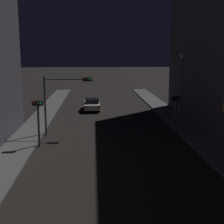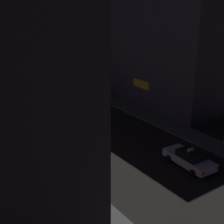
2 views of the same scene
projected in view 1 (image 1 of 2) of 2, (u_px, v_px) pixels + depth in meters
name	position (u px, v px, depth m)	size (l,w,h in m)	color
sidewalk_left	(31.00, 131.00, 27.29)	(2.47, 60.60, 0.14)	#4C4C4C
sidewalk_right	(187.00, 129.00, 28.10)	(2.47, 60.60, 0.14)	#4C4C4C
far_car	(92.00, 104.00, 37.44)	(1.91, 4.49, 1.42)	silver
traffic_light_overhead	(64.00, 93.00, 25.69)	(4.05, 0.42, 4.95)	#47474C
traffic_light_left_kerb	(38.00, 113.00, 22.54)	(0.80, 0.42, 3.52)	#47474C
traffic_light_right_kerb	(176.00, 106.00, 26.29)	(0.80, 0.42, 3.29)	#47474C
street_lamp_far_block	(181.00, 84.00, 27.57)	(0.38, 0.38, 6.64)	#47474C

